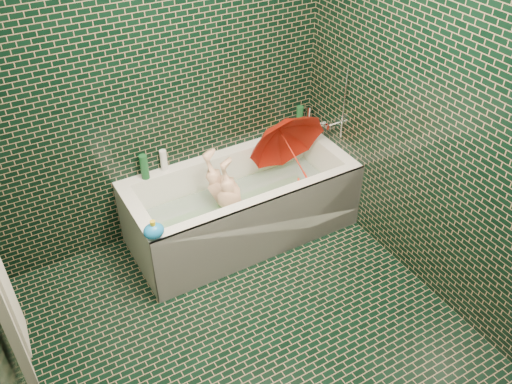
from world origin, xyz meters
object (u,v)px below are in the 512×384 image
bathtub (243,212)px  child (231,204)px  rubber_duck (280,132)px  bath_toy (154,231)px  umbrella (293,153)px

bathtub → child: bearing=166.2°
child → rubber_duck: 0.75m
child → rubber_duck: size_ratio=8.77×
bathtub → bath_toy: (-0.80, -0.31, 0.40)m
child → rubber_duck: (0.62, 0.31, 0.28)m
child → umbrella: bearing=73.7°
bathtub → umbrella: (0.43, -0.01, 0.40)m
rubber_duck → umbrella: bearing=-96.1°
rubber_duck → bath_toy: bath_toy is taller
rubber_duck → child: bearing=-142.8°
bathtub → bath_toy: bath_toy is taller
child → bath_toy: 0.84m
bath_toy → child: bearing=27.5°
rubber_duck → bath_toy: (-1.33, -0.64, 0.02)m
rubber_duck → bath_toy: bearing=-143.5°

